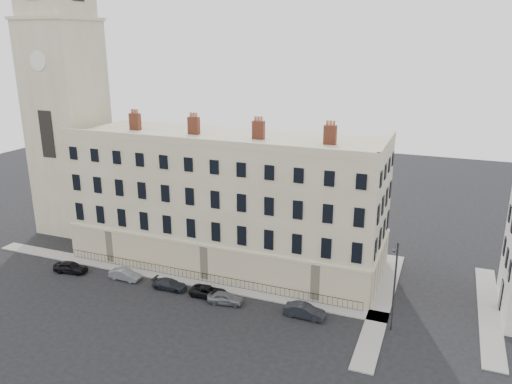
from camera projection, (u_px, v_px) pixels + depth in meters
ground at (232, 317)px, 47.88m from camera, size 160.00×160.00×0.00m
terrace at (227, 200)px, 58.44m from camera, size 36.22×12.22×17.00m
church_tower at (65, 94)px, 65.41m from camera, size 8.00×8.13×44.00m
pavement_terrace at (169, 277)px, 55.82m from camera, size 48.00×2.00×0.12m
pavement_east_return at (382, 302)px, 50.43m from camera, size 2.00×24.00×0.12m
pavement_adjacent at (489, 311)px, 48.70m from camera, size 2.00×20.00×0.12m
railings at (202, 277)px, 54.63m from camera, size 35.00×0.04×0.96m
car_a at (71, 267)px, 56.82m from camera, size 4.07×2.18×1.32m
car_b at (125, 274)px, 55.15m from camera, size 3.64×1.31×1.19m
car_c at (170, 284)px, 53.01m from camera, size 3.87×1.66×1.11m
car_d at (209, 292)px, 51.42m from camera, size 4.07×1.89×1.13m
car_e at (225, 298)px, 50.10m from camera, size 3.80×2.00×1.23m
car_f at (304, 311)px, 47.62m from camera, size 3.99×1.46×1.31m
streetlamp at (394, 283)px, 44.24m from camera, size 0.40×1.86×8.63m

